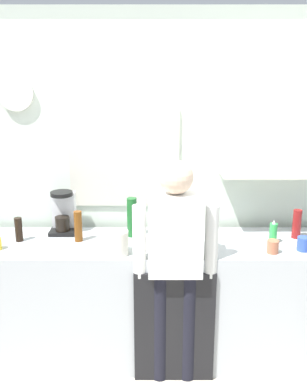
# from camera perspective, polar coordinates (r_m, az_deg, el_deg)

# --- Properties ---
(ground_plane) EXTENTS (8.00, 8.00, 0.00)m
(ground_plane) POSITION_cam_1_polar(r_m,az_deg,el_deg) (3.52, 2.45, -22.36)
(ground_plane) COLOR beige
(kitchen_counter) EXTENTS (3.11, 0.64, 0.92)m
(kitchen_counter) POSITION_cam_1_polar(r_m,az_deg,el_deg) (3.52, 2.32, -13.39)
(kitchen_counter) COLOR #B2B7BC
(kitchen_counter) RESTS_ON ground_plane
(dishwasher_panel) EXTENTS (0.56, 0.02, 0.83)m
(dishwasher_panel) POSITION_cam_1_polar(r_m,az_deg,el_deg) (3.26, 2.54, -16.93)
(dishwasher_panel) COLOR black
(dishwasher_panel) RESTS_ON ground_plane
(back_wall_assembly) EXTENTS (4.71, 0.42, 2.60)m
(back_wall_assembly) POSITION_cam_1_polar(r_m,az_deg,el_deg) (3.58, 3.66, 2.51)
(back_wall_assembly) COLOR silver
(back_wall_assembly) RESTS_ON ground_plane
(coffee_maker) EXTENTS (0.20, 0.20, 0.33)m
(coffee_maker) POSITION_cam_1_polar(r_m,az_deg,el_deg) (3.55, -11.51, -2.71)
(coffee_maker) COLOR black
(coffee_maker) RESTS_ON kitchen_counter
(bottle_amber_beer) EXTENTS (0.06, 0.06, 0.23)m
(bottle_amber_beer) POSITION_cam_1_polar(r_m,az_deg,el_deg) (3.35, -9.68, -4.33)
(bottle_amber_beer) COLOR brown
(bottle_amber_beer) RESTS_ON kitchen_counter
(bottle_green_wine) EXTENTS (0.07, 0.07, 0.30)m
(bottle_green_wine) POSITION_cam_1_polar(r_m,az_deg,el_deg) (3.39, -2.88, -3.23)
(bottle_green_wine) COLOR #195923
(bottle_green_wine) RESTS_ON kitchen_counter
(bottle_dark_sauce) EXTENTS (0.06, 0.06, 0.18)m
(bottle_dark_sauce) POSITION_cam_1_polar(r_m,az_deg,el_deg) (3.46, -16.89, -4.59)
(bottle_dark_sauce) COLOR black
(bottle_dark_sauce) RESTS_ON kitchen_counter
(bottle_red_vinegar) EXTENTS (0.06, 0.06, 0.22)m
(bottle_red_vinegar) POSITION_cam_1_polar(r_m,az_deg,el_deg) (3.53, 17.64, -3.88)
(bottle_red_vinegar) COLOR maroon
(bottle_red_vinegar) RESTS_ON kitchen_counter
(cup_terracotta_mug) EXTENTS (0.08, 0.08, 0.09)m
(cup_terracotta_mug) POSITION_cam_1_polar(r_m,az_deg,el_deg) (3.23, 14.82, -6.73)
(cup_terracotta_mug) COLOR #B26647
(cup_terracotta_mug) RESTS_ON kitchen_counter
(cup_blue_mug) EXTENTS (0.08, 0.08, 0.10)m
(cup_blue_mug) POSITION_cam_1_polar(r_m,az_deg,el_deg) (3.32, 18.39, -6.27)
(cup_blue_mug) COLOR #3351B2
(cup_blue_mug) RESTS_ON kitchen_counter
(dish_soap) EXTENTS (0.06, 0.06, 0.18)m
(dish_soap) POSITION_cam_1_polar(r_m,az_deg,el_deg) (3.39, 14.86, -5.05)
(dish_soap) COLOR green
(dish_soap) RESTS_ON kitchen_counter
(storage_canister) EXTENTS (0.14, 0.14, 0.17)m
(storage_canister) POSITION_cam_1_polar(r_m,az_deg,el_deg) (3.09, -4.63, -6.45)
(storage_canister) COLOR silver
(storage_canister) RESTS_ON kitchen_counter
(person_at_sink) EXTENTS (0.57, 0.22, 1.60)m
(person_at_sink) POSITION_cam_1_polar(r_m,az_deg,el_deg) (3.03, 2.66, -8.10)
(person_at_sink) COLOR black
(person_at_sink) RESTS_ON ground_plane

